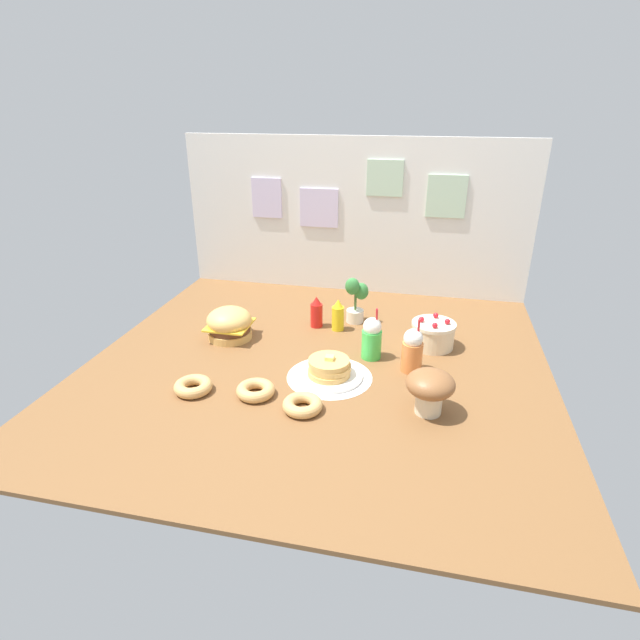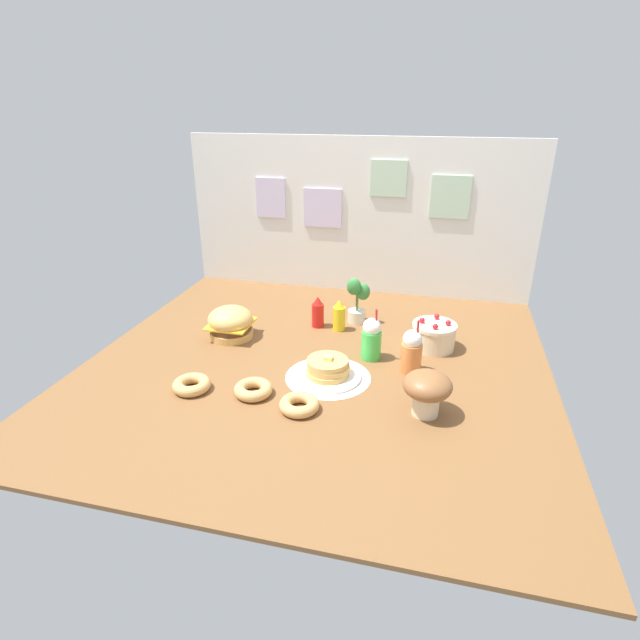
% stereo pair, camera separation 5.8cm
% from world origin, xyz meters
% --- Properties ---
extents(ground_plane, '(2.25, 2.19, 0.02)m').
position_xyz_m(ground_plane, '(0.00, 0.00, -0.01)').
color(ground_plane, brown).
extents(back_wall, '(2.25, 0.04, 1.00)m').
position_xyz_m(back_wall, '(-0.00, 1.09, 0.51)').
color(back_wall, silver).
rests_on(back_wall, ground_plane).
extents(doily_mat, '(0.40, 0.40, 0.00)m').
position_xyz_m(doily_mat, '(0.09, -0.12, 0.00)').
color(doily_mat, white).
rests_on(doily_mat, ground_plane).
extents(burger, '(0.24, 0.24, 0.18)m').
position_xyz_m(burger, '(-0.53, 0.18, 0.08)').
color(burger, '#DBA859').
rests_on(burger, ground_plane).
extents(pancake_stack, '(0.31, 0.31, 0.11)m').
position_xyz_m(pancake_stack, '(0.09, -0.12, 0.04)').
color(pancake_stack, white).
rests_on(pancake_stack, doily_mat).
extents(layer_cake, '(0.23, 0.23, 0.17)m').
position_xyz_m(layer_cake, '(0.56, 0.31, 0.07)').
color(layer_cake, beige).
rests_on(layer_cake, ground_plane).
extents(ketchup_bottle, '(0.07, 0.07, 0.18)m').
position_xyz_m(ketchup_bottle, '(-0.10, 0.43, 0.09)').
color(ketchup_bottle, red).
rests_on(ketchup_bottle, ground_plane).
extents(mustard_bottle, '(0.07, 0.07, 0.18)m').
position_xyz_m(mustard_bottle, '(0.03, 0.42, 0.09)').
color(mustard_bottle, yellow).
rests_on(mustard_bottle, ground_plane).
extents(cream_soda_cup, '(0.10, 0.10, 0.28)m').
position_xyz_m(cream_soda_cup, '(0.26, 0.12, 0.11)').
color(cream_soda_cup, green).
rests_on(cream_soda_cup, ground_plane).
extents(orange_float_cup, '(0.10, 0.10, 0.28)m').
position_xyz_m(orange_float_cup, '(0.46, 0.03, 0.11)').
color(orange_float_cup, orange).
rests_on(orange_float_cup, ground_plane).
extents(donut_pink_glaze, '(0.17, 0.17, 0.05)m').
position_xyz_m(donut_pink_glaze, '(-0.48, -0.37, 0.03)').
color(donut_pink_glaze, tan).
rests_on(donut_pink_glaze, ground_plane).
extents(donut_chocolate, '(0.17, 0.17, 0.05)m').
position_xyz_m(donut_chocolate, '(-0.20, -0.34, 0.03)').
color(donut_chocolate, tan).
rests_on(donut_chocolate, ground_plane).
extents(donut_vanilla, '(0.17, 0.17, 0.05)m').
position_xyz_m(donut_vanilla, '(0.03, -0.41, 0.03)').
color(donut_vanilla, tan).
rests_on(donut_vanilla, ground_plane).
extents(potted_plant, '(0.14, 0.11, 0.28)m').
position_xyz_m(potted_plant, '(0.10, 0.55, 0.15)').
color(potted_plant, white).
rests_on(potted_plant, ground_plane).
extents(mushroom_stool, '(0.20, 0.20, 0.19)m').
position_xyz_m(mushroom_stool, '(0.55, -0.31, 0.12)').
color(mushroom_stool, beige).
rests_on(mushroom_stool, ground_plane).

